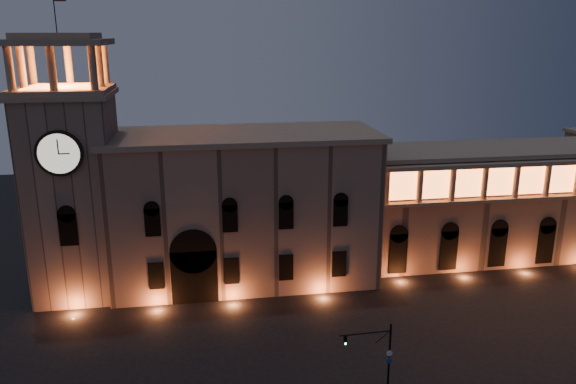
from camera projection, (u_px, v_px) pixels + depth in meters
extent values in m
plane|color=black|center=(292.00, 383.00, 47.30)|extent=(160.00, 160.00, 0.00)
cube|color=#876958|center=(244.00, 209.00, 65.54)|extent=(30.00, 12.00, 17.00)
cube|color=gray|center=(243.00, 135.00, 63.12)|extent=(30.80, 12.80, 0.60)
cube|color=black|center=(195.00, 275.00, 61.01)|extent=(5.00, 1.40, 6.00)
cylinder|color=black|center=(193.00, 249.00, 60.19)|extent=(5.00, 1.40, 5.00)
cube|color=orange|center=(195.00, 278.00, 60.88)|extent=(4.20, 0.20, 5.00)
cube|color=#876958|center=(75.00, 199.00, 61.09)|extent=(9.00, 9.00, 22.00)
cube|color=gray|center=(64.00, 94.00, 57.99)|extent=(9.80, 9.80, 0.50)
cylinder|color=black|center=(59.00, 153.00, 55.00)|extent=(4.60, 0.35, 4.60)
cylinder|color=beige|center=(59.00, 154.00, 54.86)|extent=(4.00, 0.12, 4.00)
cube|color=gray|center=(63.00, 90.00, 57.86)|extent=(9.40, 9.40, 0.50)
cube|color=orange|center=(63.00, 87.00, 57.77)|extent=(6.80, 6.80, 0.15)
cylinder|color=gray|center=(9.00, 69.00, 53.02)|extent=(0.76, 0.76, 4.20)
cylinder|color=gray|center=(52.00, 69.00, 53.60)|extent=(0.76, 0.76, 4.20)
cylinder|color=gray|center=(93.00, 68.00, 54.18)|extent=(0.76, 0.76, 4.20)
cylinder|color=gray|center=(32.00, 65.00, 60.24)|extent=(0.76, 0.76, 4.20)
cylinder|color=gray|center=(69.00, 64.00, 60.82)|extent=(0.76, 0.76, 4.20)
cylinder|color=gray|center=(105.00, 64.00, 61.40)|extent=(0.76, 0.76, 4.20)
cylinder|color=gray|center=(21.00, 67.00, 56.63)|extent=(0.76, 0.76, 4.20)
cylinder|color=gray|center=(99.00, 66.00, 57.79)|extent=(0.76, 0.76, 4.20)
cube|color=gray|center=(58.00, 42.00, 56.55)|extent=(9.80, 9.80, 0.60)
cube|color=gray|center=(57.00, 36.00, 56.39)|extent=(7.50, 7.50, 0.60)
cylinder|color=black|center=(55.00, 12.00, 55.75)|extent=(0.10, 0.10, 4.00)
cube|color=#826453|center=(504.00, 203.00, 73.03)|extent=(40.00, 10.00, 14.00)
cube|color=gray|center=(510.00, 149.00, 71.03)|extent=(40.60, 10.60, 0.50)
cube|color=gray|center=(530.00, 198.00, 67.18)|extent=(40.00, 1.20, 0.40)
cube|color=gray|center=(534.00, 163.00, 65.99)|extent=(40.00, 1.40, 0.50)
cube|color=orange|center=(529.00, 179.00, 67.09)|extent=(38.00, 0.15, 3.60)
cylinder|color=gray|center=(387.00, 187.00, 63.83)|extent=(0.70, 0.70, 4.00)
cylinder|color=gray|center=(420.00, 185.00, 64.44)|extent=(0.70, 0.70, 4.00)
cylinder|color=gray|center=(453.00, 184.00, 65.05)|extent=(0.70, 0.70, 4.00)
cylinder|color=gray|center=(485.00, 182.00, 65.66)|extent=(0.70, 0.70, 4.00)
cylinder|color=gray|center=(516.00, 181.00, 66.27)|extent=(0.70, 0.70, 4.00)
cylinder|color=gray|center=(547.00, 180.00, 66.87)|extent=(0.70, 0.70, 4.00)
cylinder|color=black|center=(389.00, 359.00, 45.39)|extent=(0.17, 0.17, 5.98)
sphere|color=black|center=(391.00, 325.00, 44.54)|extent=(0.24, 0.24, 0.24)
cylinder|color=black|center=(365.00, 333.00, 44.30)|extent=(4.27, 0.22, 0.10)
cube|color=black|center=(345.00, 340.00, 44.13)|extent=(0.26, 0.25, 0.73)
cylinder|color=#0CE53F|center=(346.00, 344.00, 44.07)|extent=(0.16, 0.07, 0.15)
cylinder|color=silver|center=(389.00, 353.00, 45.10)|extent=(0.51, 0.05, 0.51)
cylinder|color=navy|center=(389.00, 361.00, 45.29)|extent=(0.51, 0.05, 0.51)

